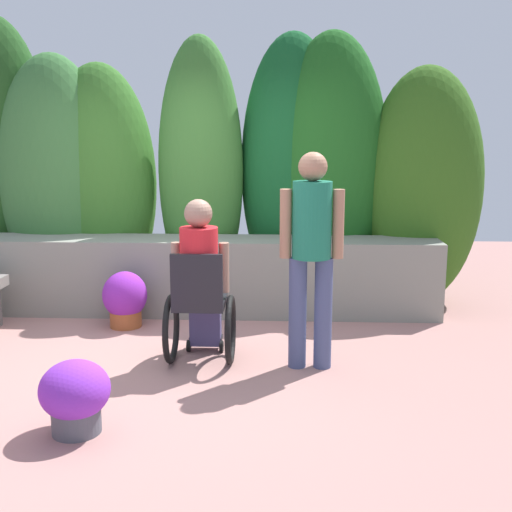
{
  "coord_description": "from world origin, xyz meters",
  "views": [
    {
      "loc": [
        0.99,
        -4.8,
        1.83
      ],
      "look_at": [
        0.76,
        0.16,
        0.85
      ],
      "focal_mm": 43.9,
      "sensor_mm": 36.0,
      "label": 1
    }
  ],
  "objects_px": {
    "flower_pot_terracotta_by_wall": "(75,396)",
    "flower_pot_small_foreground": "(125,299)",
    "person_in_wheelchair": "(201,287)",
    "person_standing_companion": "(311,246)"
  },
  "relations": [
    {
      "from": "person_in_wheelchair",
      "to": "flower_pot_small_foreground",
      "type": "bearing_deg",
      "value": 126.14
    },
    {
      "from": "flower_pot_terracotta_by_wall",
      "to": "flower_pot_small_foreground",
      "type": "distance_m",
      "value": 2.17
    },
    {
      "from": "person_standing_companion",
      "to": "flower_pot_terracotta_by_wall",
      "type": "height_order",
      "value": "person_standing_companion"
    },
    {
      "from": "person_in_wheelchair",
      "to": "flower_pot_terracotta_by_wall",
      "type": "distance_m",
      "value": 1.46
    },
    {
      "from": "flower_pot_terracotta_by_wall",
      "to": "flower_pot_small_foreground",
      "type": "xyz_separation_m",
      "value": [
        -0.24,
        2.16,
        0.03
      ]
    },
    {
      "from": "flower_pot_small_foreground",
      "to": "person_standing_companion",
      "type": "bearing_deg",
      "value": -29.48
    },
    {
      "from": "flower_pot_terracotta_by_wall",
      "to": "flower_pot_small_foreground",
      "type": "bearing_deg",
      "value": 96.27
    },
    {
      "from": "person_in_wheelchair",
      "to": "person_standing_companion",
      "type": "distance_m",
      "value": 0.95
    },
    {
      "from": "flower_pot_terracotta_by_wall",
      "to": "flower_pot_small_foreground",
      "type": "relative_size",
      "value": 0.86
    },
    {
      "from": "person_in_wheelchair",
      "to": "person_standing_companion",
      "type": "relative_size",
      "value": 0.79
    }
  ]
}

